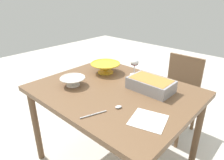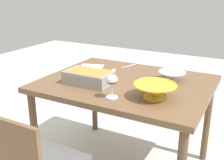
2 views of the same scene
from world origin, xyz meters
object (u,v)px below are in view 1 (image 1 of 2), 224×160
at_px(wine_glass, 134,64).
at_px(casserole_dish, 151,84).
at_px(chair, 177,92).
at_px(serving_spoon, 110,110).
at_px(small_bowl, 105,67).
at_px(dining_table, 114,98).
at_px(napkin, 148,120).
at_px(mixing_bowl, 73,81).

distance_m(wine_glass, casserole_dish, 0.31).
height_order(chair, serving_spoon, chair).
height_order(small_bowl, serving_spoon, small_bowl).
height_order(dining_table, casserole_dish, casserole_dish).
xyz_separation_m(chair, napkin, (-0.27, 0.99, 0.29)).
height_order(casserole_dish, napkin, casserole_dish).
height_order(casserole_dish, mixing_bowl, casserole_dish).
relative_size(dining_table, mixing_bowl, 5.98).
relative_size(wine_glass, serving_spoon, 0.54).
xyz_separation_m(casserole_dish, serving_spoon, (0.03, 0.41, -0.04)).
xyz_separation_m(chair, casserole_dish, (-0.06, 0.65, 0.33)).
relative_size(chair, napkin, 4.13).
bearing_deg(wine_glass, napkin, 133.70).
height_order(dining_table, wine_glass, wine_glass).
height_order(mixing_bowl, napkin, mixing_bowl).
distance_m(chair, small_bowl, 0.83).
height_order(chair, small_bowl, small_bowl).
bearing_deg(wine_glass, mixing_bowl, 65.25).
relative_size(dining_table, napkin, 6.01).
xyz_separation_m(wine_glass, small_bowl, (0.23, 0.12, -0.05)).
height_order(small_bowl, napkin, small_bowl).
height_order(wine_glass, napkin, wine_glass).
bearing_deg(small_bowl, chair, -125.07).
relative_size(chair, wine_glass, 5.51).
relative_size(mixing_bowl, small_bowl, 0.74).
distance_m(mixing_bowl, small_bowl, 0.37).
height_order(dining_table, serving_spoon, serving_spoon).
distance_m(mixing_bowl, serving_spoon, 0.47).
height_order(dining_table, small_bowl, small_bowl).
distance_m(wine_glass, serving_spoon, 0.62).
bearing_deg(wine_glass, small_bowl, 28.45).
bearing_deg(casserole_dish, wine_glass, -30.09).
bearing_deg(small_bowl, mixing_bowl, 90.35).
xyz_separation_m(mixing_bowl, small_bowl, (0.00, -0.37, 0.01)).
xyz_separation_m(chair, wine_glass, (0.21, 0.50, 0.39)).
relative_size(wine_glass, mixing_bowl, 0.75).
bearing_deg(napkin, wine_glass, -46.30).
bearing_deg(small_bowl, napkin, 152.26).
xyz_separation_m(casserole_dish, small_bowl, (0.50, -0.03, 0.00)).
bearing_deg(napkin, chair, -75.02).
xyz_separation_m(casserole_dish, napkin, (-0.20, 0.34, -0.05)).
bearing_deg(serving_spoon, napkin, -162.27).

